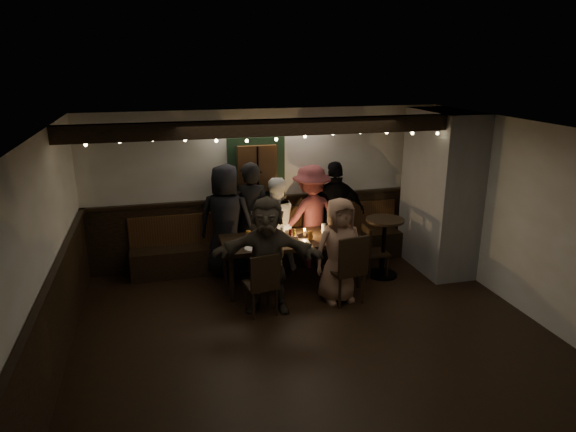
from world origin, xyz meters
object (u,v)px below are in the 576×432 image
object	(u,v)px
person_f	(267,255)
chair_end	(371,248)
person_d	(311,216)
person_b	(251,217)
person_e	(335,213)
person_c	(275,225)
person_a	(226,220)
chair_near_right	(349,266)
high_top	(384,240)
dining_table	(291,242)
person_g	(339,250)
chair_near_left	(263,281)

from	to	relation	value
person_f	chair_end	bearing A→B (deg)	38.81
person_d	person_b	bearing A→B (deg)	-16.35
person_e	chair_end	bearing A→B (deg)	120.35
person_b	chair_end	bearing A→B (deg)	175.16
person_c	person_a	bearing A→B (deg)	-8.94
chair_near_right	person_c	bearing A→B (deg)	116.44
high_top	person_f	size ratio (longest dim) A/B	0.59
dining_table	person_d	world-z (taller)	person_d
dining_table	person_d	size ratio (longest dim) A/B	1.23
dining_table	person_b	size ratio (longest dim) A/B	1.16
chair_end	high_top	xyz separation A→B (m)	(0.19, -0.04, 0.14)
person_a	chair_end	bearing A→B (deg)	-175.50
dining_table	person_e	world-z (taller)	person_e
chair_near_right	person_c	size ratio (longest dim) A/B	0.66
chair_near_right	person_e	xyz separation A→B (m)	(0.33, 1.54, 0.30)
person_g	person_d	bearing A→B (deg)	84.21
dining_table	person_c	size ratio (longest dim) A/B	1.35
high_top	person_e	world-z (taller)	person_e
person_a	person_d	world-z (taller)	person_a
person_d	person_f	world-z (taller)	person_d
dining_table	chair_near_right	xyz separation A→B (m)	(0.62, -0.84, -0.11)
chair_near_left	person_e	world-z (taller)	person_e
chair_near_left	person_d	size ratio (longest dim) A/B	0.52
person_b	person_a	bearing A→B (deg)	23.23
chair_near_right	person_g	bearing A→B (deg)	124.94
chair_near_left	chair_near_right	size ratio (longest dim) A/B	0.87
person_e	person_g	bearing A→B (deg)	74.73
person_d	chair_near_left	bearing A→B (deg)	39.61
high_top	person_g	bearing A→B (deg)	-146.68
high_top	person_f	xyz separation A→B (m)	(-2.05, -0.71, 0.21)
person_a	person_c	distance (m)	0.80
person_b	person_f	distance (m)	1.46
chair_near_left	person_g	bearing A→B (deg)	9.41
person_b	person_e	distance (m)	1.44
chair_end	person_b	bearing A→B (deg)	158.86
chair_near_right	chair_end	world-z (taller)	chair_near_right
dining_table	chair_near_right	bearing A→B (deg)	-53.36
dining_table	person_e	distance (m)	1.19
person_c	person_f	xyz separation A→B (m)	(-0.42, -1.38, 0.03)
dining_table	high_top	xyz separation A→B (m)	(1.52, -0.04, -0.09)
person_b	person_e	world-z (taller)	person_b
person_d	person_f	bearing A→B (deg)	39.53
person_f	dining_table	bearing A→B (deg)	71.37
dining_table	person_a	distance (m)	1.13
chair_near_left	person_f	distance (m)	0.35
chair_near_left	person_a	bearing A→B (deg)	100.01
person_a	person_g	bearing A→B (deg)	157.27
high_top	person_g	xyz separation A→B (m)	(-1.00, -0.65, 0.16)
person_g	chair_end	bearing A→B (deg)	34.89
person_a	person_d	size ratio (longest dim) A/B	1.05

